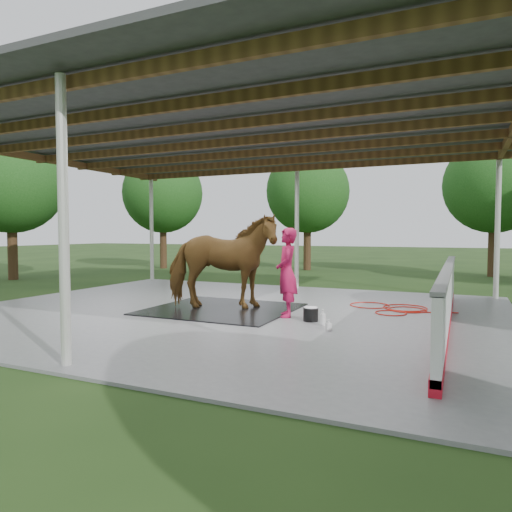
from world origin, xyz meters
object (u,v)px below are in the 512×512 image
at_px(horse, 222,262).
at_px(handler, 287,272).
at_px(dasher_board, 447,299).
at_px(wash_bucket, 311,314).

bearing_deg(horse, handler, -118.25).
relative_size(dasher_board, horse, 3.11).
distance_m(horse, handler, 1.70).
relative_size(dasher_board, wash_bucket, 26.44).
bearing_deg(dasher_board, handler, -177.01).
relative_size(dasher_board, handler, 4.26).
xyz_separation_m(dasher_board, horse, (-4.81, 0.05, 0.57)).
xyz_separation_m(dasher_board, wash_bucket, (-2.51, -0.43, -0.40)).
height_order(handler, wash_bucket, handler).
height_order(dasher_board, wash_bucket, dasher_board).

